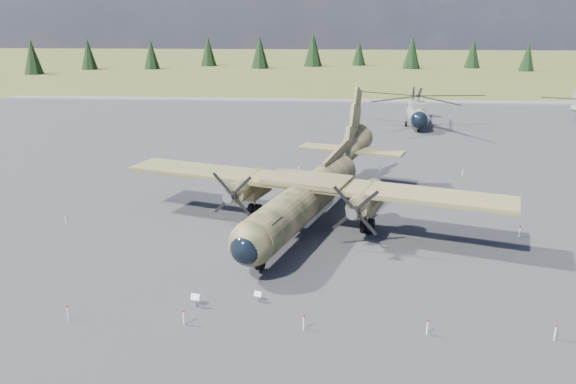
{
  "coord_description": "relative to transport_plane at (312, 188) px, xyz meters",
  "views": [
    {
      "loc": [
        3.14,
        -37.92,
        14.72
      ],
      "look_at": [
        0.02,
        2.0,
        2.31
      ],
      "focal_mm": 35.0,
      "sensor_mm": 36.0,
      "label": 1
    }
  ],
  "objects": [
    {
      "name": "info_placard_left",
      "position": [
        -5.64,
        -13.48,
        -2.2
      ],
      "size": [
        0.53,
        0.31,
        0.78
      ],
      "rotation": [
        0.0,
        0.0,
        -0.21
      ],
      "color": "gray",
      "rests_on": "ground"
    },
    {
      "name": "helicopter_near",
      "position": [
        13.19,
        39.17,
        0.62
      ],
      "size": [
        19.44,
        22.31,
        4.71
      ],
      "rotation": [
        0.0,
        0.0,
        -0.05
      ],
      "color": "gray",
      "rests_on": "ground"
    },
    {
      "name": "info_placard_right",
      "position": [
        -2.41,
        -12.68,
        -2.29
      ],
      "size": [
        0.45,
        0.3,
        0.65
      ],
      "rotation": [
        0.0,
        0.0,
        -0.33
      ],
      "color": "gray",
      "rests_on": "ground"
    },
    {
      "name": "ground",
      "position": [
        -1.79,
        -1.83,
        -2.72
      ],
      "size": [
        500.0,
        500.0,
        0.0
      ],
      "primitive_type": "plane",
      "color": "brown",
      "rests_on": "ground"
    },
    {
      "name": "treeline",
      "position": [
        3.01,
        -1.99,
        2.07
      ],
      "size": [
        306.23,
        309.41,
        10.87
      ],
      "color": "black",
      "rests_on": "ground"
    },
    {
      "name": "transport_plane",
      "position": [
        0.0,
        0.0,
        0.0
      ],
      "size": [
        28.31,
        25.23,
        9.48
      ],
      "rotation": [
        0.0,
        0.0,
        -0.3
      ],
      "color": "#2E371D",
      "rests_on": "ground"
    },
    {
      "name": "barrier_fence",
      "position": [
        -2.26,
        -1.91,
        -2.21
      ],
      "size": [
        33.12,
        29.62,
        0.85
      ],
      "color": "white",
      "rests_on": "ground"
    },
    {
      "name": "apron",
      "position": [
        -1.79,
        8.17,
        -2.72
      ],
      "size": [
        120.0,
        120.0,
        0.04
      ],
      "primitive_type": "cube",
      "color": "slate",
      "rests_on": "ground"
    }
  ]
}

